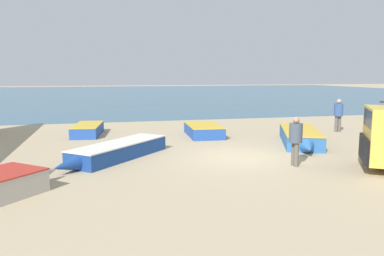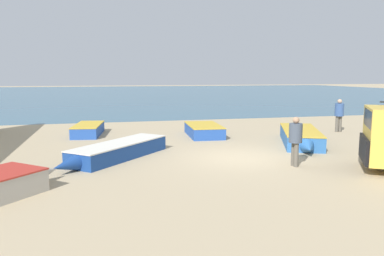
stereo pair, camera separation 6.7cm
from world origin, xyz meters
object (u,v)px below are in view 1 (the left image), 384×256
at_px(fisherman_0, 338,112).
at_px(fisherman_1, 296,137).
at_px(fishing_rowboat_0, 88,129).
at_px(fishing_rowboat_1, 203,130).
at_px(fishing_rowboat_4, 117,151).
at_px(fishing_rowboat_3, 300,137).

bearing_deg(fisherman_0, fisherman_1, 151.73).
height_order(fishing_rowboat_0, fisherman_0, fisherman_0).
xyz_separation_m(fishing_rowboat_1, fishing_rowboat_4, (-4.56, -4.44, 0.00)).
relative_size(fishing_rowboat_1, fisherman_1, 2.21).
height_order(fishing_rowboat_1, fishing_rowboat_3, fishing_rowboat_3).
xyz_separation_m(fishing_rowboat_0, fishing_rowboat_4, (1.19, -6.13, 0.01)).
xyz_separation_m(fishing_rowboat_0, fishing_rowboat_3, (9.35, -5.07, 0.04)).
xyz_separation_m(fishing_rowboat_0, fisherman_0, (13.24, -2.22, 0.79)).
xyz_separation_m(fisherman_0, fisherman_1, (-6.21, -6.50, -0.06)).
bearing_deg(fishing_rowboat_1, fisherman_0, -90.00).
bearing_deg(fishing_rowboat_4, fisherman_0, 149.84).
bearing_deg(fishing_rowboat_1, fishing_rowboat_4, 138.34).
distance_m(fishing_rowboat_1, fishing_rowboat_3, 4.94).
relative_size(fishing_rowboat_1, fisherman_0, 2.09).
relative_size(fishing_rowboat_1, fishing_rowboat_4, 0.81).
bearing_deg(fisherman_0, fishing_rowboat_0, 95.87).
distance_m(fishing_rowboat_3, fisherman_1, 4.38).
distance_m(fisherman_0, fisherman_1, 8.99).
bearing_deg(fishing_rowboat_4, fishing_rowboat_1, 176.14).
bearing_deg(fishing_rowboat_0, fishing_rowboat_1, -98.77).
bearing_deg(fisherman_1, fishing_rowboat_4, -26.75).
distance_m(fishing_rowboat_1, fisherman_1, 7.19).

